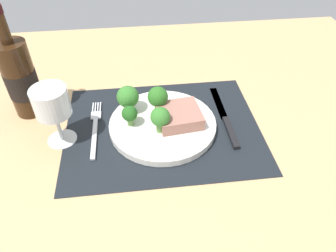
# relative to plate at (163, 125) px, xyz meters

# --- Properties ---
(ground_plane) EXTENTS (1.40, 1.10, 0.03)m
(ground_plane) POSITION_rel_plate_xyz_m (0.00, 0.00, -0.03)
(ground_plane) COLOR tan
(placemat) EXTENTS (0.44, 0.34, 0.00)m
(placemat) POSITION_rel_plate_xyz_m (0.00, 0.00, -0.01)
(placemat) COLOR black
(placemat) RESTS_ON ground_plane
(plate) EXTENTS (0.24, 0.24, 0.02)m
(plate) POSITION_rel_plate_xyz_m (0.00, 0.00, 0.00)
(plate) COLOR silver
(plate) RESTS_ON placemat
(steak) EXTENTS (0.10, 0.10, 0.03)m
(steak) POSITION_rel_plate_xyz_m (0.04, 0.00, 0.02)
(steak) COLOR #9E6B5B
(steak) RESTS_ON plate
(broccoli_front_edge) EXTENTS (0.03, 0.03, 0.05)m
(broccoli_front_edge) POSITION_rel_plate_xyz_m (-0.07, -0.00, 0.04)
(broccoli_front_edge) COLOR #6B994C
(broccoli_front_edge) RESTS_ON plate
(broccoli_near_fork) EXTENTS (0.04, 0.04, 0.06)m
(broccoli_near_fork) POSITION_rel_plate_xyz_m (-0.01, -0.03, 0.05)
(broccoli_near_fork) COLOR #5B8942
(broccoli_near_fork) RESTS_ON plate
(broccoli_back_left) EXTENTS (0.05, 0.05, 0.07)m
(broccoli_back_left) POSITION_rel_plate_xyz_m (-0.07, 0.05, 0.05)
(broccoli_back_left) COLOR #6B994C
(broccoli_back_left) RESTS_ON plate
(broccoli_near_steak) EXTENTS (0.05, 0.05, 0.07)m
(broccoli_near_steak) POSITION_rel_plate_xyz_m (-0.01, 0.04, 0.05)
(broccoli_near_steak) COLOR #5B8942
(broccoli_near_steak) RESTS_ON plate
(fork) EXTENTS (0.02, 0.19, 0.01)m
(fork) POSITION_rel_plate_xyz_m (-0.15, 0.01, -0.01)
(fork) COLOR silver
(fork) RESTS_ON placemat
(knife) EXTENTS (0.02, 0.23, 0.01)m
(knife) POSITION_rel_plate_xyz_m (0.15, 0.01, -0.00)
(knife) COLOR black
(knife) RESTS_ON placemat
(wine_bottle) EXTENTS (0.07, 0.07, 0.26)m
(wine_bottle) POSITION_rel_plate_xyz_m (-0.31, 0.10, 0.08)
(wine_bottle) COLOR #331E0F
(wine_bottle) RESTS_ON ground_plane
(wine_glass) EXTENTS (0.07, 0.07, 0.14)m
(wine_glass) POSITION_rel_plate_xyz_m (-0.23, -0.01, 0.09)
(wine_glass) COLOR silver
(wine_glass) RESTS_ON ground_plane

